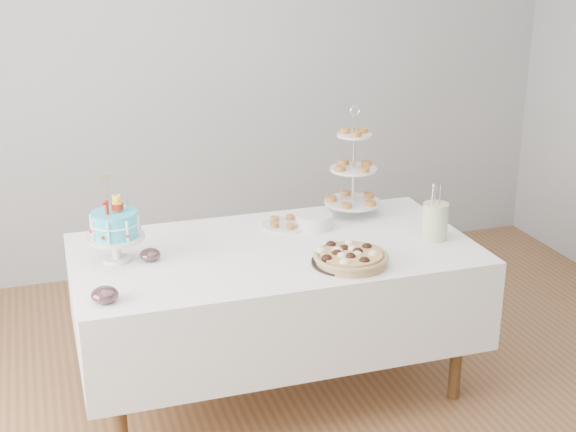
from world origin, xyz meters
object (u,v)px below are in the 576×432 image
object	(u,v)px
utensil_pitcher	(435,220)
birthday_cake	(116,238)
cupcake_tray	(347,256)
jam_bowl_a	(105,295)
pie	(351,258)
tiered_stand	(353,170)
plate_stack	(314,221)
pastry_plate	(286,223)
table	(275,291)
jam_bowl_b	(150,255)

from	to	relation	value
utensil_pitcher	birthday_cake	bearing A→B (deg)	172.11
cupcake_tray	jam_bowl_a	bearing A→B (deg)	-176.26
pie	tiered_stand	size ratio (longest dim) A/B	0.58
tiered_stand	jam_bowl_a	size ratio (longest dim) A/B	5.19
birthday_cake	tiered_stand	distance (m)	1.32
plate_stack	pastry_plate	size ratio (longest dim) A/B	0.75
plate_stack	jam_bowl_a	size ratio (longest dim) A/B	1.65
table	pie	bearing A→B (deg)	-48.17
plate_stack	utensil_pitcher	distance (m)	0.61
birthday_cake	jam_bowl_b	xyz separation A→B (m)	(0.15, -0.04, -0.08)
plate_stack	cupcake_tray	bearing A→B (deg)	-91.65
birthday_cake	jam_bowl_a	world-z (taller)	birthday_cake
jam_bowl_a	pastry_plate	bearing A→B (deg)	32.42
tiered_stand	pie	bearing A→B (deg)	-112.74
birthday_cake	tiered_stand	size ratio (longest dim) A/B	0.69
pie	jam_bowl_a	distance (m)	1.11
table	pie	distance (m)	0.48
plate_stack	pie	bearing A→B (deg)	-90.13
jam_bowl_a	utensil_pitcher	bearing A→B (deg)	8.01
plate_stack	jam_bowl_a	distance (m)	1.25
table	pie	world-z (taller)	pie
cupcake_tray	pie	world-z (taller)	cupcake_tray
jam_bowl_b	utensil_pitcher	xyz separation A→B (m)	(1.38, -0.16, 0.07)
plate_stack	birthday_cake	bearing A→B (deg)	-172.66
table	pie	xyz separation A→B (m)	(0.27, -0.30, 0.26)
plate_stack	table	bearing A→B (deg)	-143.88
pie	jam_bowl_b	bearing A→B (deg)	159.10
jam_bowl_a	tiered_stand	bearing A→B (deg)	26.90
jam_bowl_b	utensil_pitcher	bearing A→B (deg)	-6.47
tiered_stand	plate_stack	world-z (taller)	tiered_stand
tiered_stand	utensil_pitcher	distance (m)	0.55
jam_bowl_a	cupcake_tray	bearing A→B (deg)	3.74
cupcake_tray	pastry_plate	xyz separation A→B (m)	(-0.12, 0.55, -0.02)
jam_bowl_a	utensil_pitcher	world-z (taller)	utensil_pitcher
jam_bowl_a	utensil_pitcher	distance (m)	1.64
birthday_cake	plate_stack	xyz separation A→B (m)	(1.01, 0.13, -0.07)
table	birthday_cake	size ratio (longest dim) A/B	4.70
pie	cupcake_tray	bearing A→B (deg)	127.05
plate_stack	tiered_stand	bearing A→B (deg)	27.99
cupcake_tray	plate_stack	xyz separation A→B (m)	(0.01, 0.49, -0.00)
table	utensil_pitcher	world-z (taller)	utensil_pitcher
pie	pastry_plate	world-z (taller)	pie
cupcake_tray	plate_stack	world-z (taller)	cupcake_tray
birthday_cake	table	bearing A→B (deg)	-28.86
tiered_stand	utensil_pitcher	xyz separation A→B (m)	(0.24, -0.47, -0.15)
utensil_pitcher	table	bearing A→B (deg)	170.15
tiered_stand	jam_bowl_b	xyz separation A→B (m)	(-1.14, -0.32, -0.22)
pie	table	bearing A→B (deg)	131.83
plate_stack	jam_bowl_b	xyz separation A→B (m)	(-0.87, -0.17, -0.01)
table	birthday_cake	distance (m)	0.82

